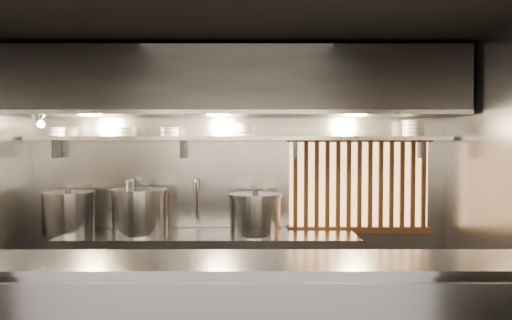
{
  "coord_description": "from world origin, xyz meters",
  "views": [
    {
      "loc": [
        0.18,
        -3.93,
        1.83
      ],
      "look_at": [
        0.18,
        0.55,
        1.68
      ],
      "focal_mm": 35.0,
      "sensor_mm": 36.0,
      "label": 1
    }
  ],
  "objects_px": {
    "pendant_bulb": "(229,130)",
    "stock_pot_mid": "(140,211)",
    "heat_lamp": "(39,118)",
    "stock_pot_left": "(68,212)",
    "stock_pot_right": "(255,214)"
  },
  "relations": [
    {
      "from": "pendant_bulb",
      "to": "stock_pot_mid",
      "type": "bearing_deg",
      "value": -176.01
    },
    {
      "from": "heat_lamp",
      "to": "stock_pot_left",
      "type": "distance_m",
      "value": 1.02
    },
    {
      "from": "heat_lamp",
      "to": "stock_pot_left",
      "type": "xyz_separation_m",
      "value": [
        0.15,
        0.33,
        -0.95
      ]
    },
    {
      "from": "stock_pot_left",
      "to": "pendant_bulb",
      "type": "bearing_deg",
      "value": 0.77
    },
    {
      "from": "stock_pot_left",
      "to": "stock_pot_mid",
      "type": "bearing_deg",
      "value": -3.11
    },
    {
      "from": "heat_lamp",
      "to": "stock_pot_mid",
      "type": "bearing_deg",
      "value": 17.73
    },
    {
      "from": "heat_lamp",
      "to": "stock_pot_left",
      "type": "height_order",
      "value": "heat_lamp"
    },
    {
      "from": "stock_pot_left",
      "to": "stock_pot_right",
      "type": "height_order",
      "value": "stock_pot_left"
    },
    {
      "from": "stock_pot_left",
      "to": "stock_pot_mid",
      "type": "relative_size",
      "value": 0.83
    },
    {
      "from": "stock_pot_mid",
      "to": "stock_pot_right",
      "type": "distance_m",
      "value": 1.18
    },
    {
      "from": "pendant_bulb",
      "to": "stock_pot_left",
      "type": "distance_m",
      "value": 1.85
    },
    {
      "from": "stock_pot_right",
      "to": "pendant_bulb",
      "type": "bearing_deg",
      "value": 156.88
    },
    {
      "from": "heat_lamp",
      "to": "stock_pot_right",
      "type": "height_order",
      "value": "heat_lamp"
    },
    {
      "from": "heat_lamp",
      "to": "pendant_bulb",
      "type": "distance_m",
      "value": 1.83
    },
    {
      "from": "pendant_bulb",
      "to": "stock_pot_right",
      "type": "xyz_separation_m",
      "value": [
        0.28,
        -0.12,
        -0.85
      ]
    }
  ]
}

